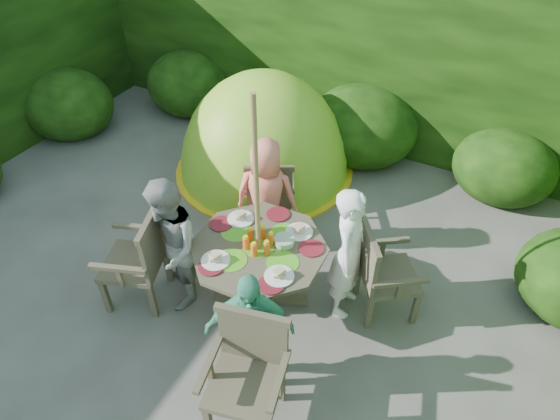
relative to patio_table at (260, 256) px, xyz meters
The scene contains 13 objects.
ground 1.03m from the patio_table, 146.03° to the right, with size 60.00×60.00×0.00m, color #4B4743.
hedge_enclosure 1.28m from the patio_table, 128.28° to the left, with size 9.00×9.00×2.50m.
patio_table is the anchor object (origin of this frame).
parasol_pole 0.49m from the patio_table, 142.72° to the right, with size 0.04×0.04×2.20m, color olive.
garden_chair_right 1.10m from the patio_table, 23.62° to the left, with size 0.72×0.74×0.93m.
garden_chair_left 1.10m from the patio_table, 155.16° to the right, with size 0.69×0.73×0.98m.
garden_chair_back 1.11m from the patio_table, 114.34° to the left, with size 0.68×0.66×0.87m.
garden_chair_front 1.10m from the patio_table, 64.84° to the right, with size 0.67×0.62×0.96m.
child_right 0.80m from the patio_table, 24.40° to the left, with size 0.50×0.33×1.37m, color white.
child_left 0.81m from the patio_table, 155.46° to the right, with size 0.66×0.52×1.36m, color #999994.
child_back 0.80m from the patio_table, 114.78° to the left, with size 0.64×0.42×1.31m, color #FB7E67.
child_front 0.80m from the patio_table, 65.83° to the right, with size 0.70×0.29×1.20m, color #4CB18A.
dome_tent 2.27m from the patio_table, 118.66° to the left, with size 2.30×2.30×2.63m.
Camera 1 is at (2.33, -2.24, 3.79)m, focal length 32.00 mm.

